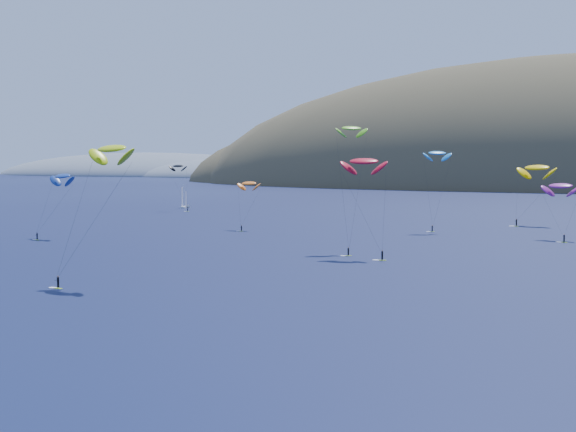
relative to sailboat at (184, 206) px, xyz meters
The scene contains 11 objects.
headland 633.15m from the sailboat, 122.80° to the left, with size 460.00×250.00×60.00m.
sailboat is the anchor object (origin of this frame).
kitesurfer_1 97.71m from the sailboat, 48.41° to the right, with size 6.68×8.92×14.30m.
kitesurfer_2 187.30m from the sailboat, 62.22° to the right, with size 8.98×11.69×23.02m.
kitesurfer_3 152.22m from the sailboat, 45.36° to the right, with size 7.83×15.70×27.33m.
kitesurfer_4 128.23m from the sailboat, 27.42° to the right, with size 7.95×6.48×22.61m.
kitesurfer_6 159.20m from the sailboat, 24.82° to the right, with size 9.06×11.45×15.05m.
kitesurfer_9 163.13m from the sailboat, 46.40° to the right, with size 10.97×8.65×21.04m.
kitesurfer_10 116.26m from the sailboat, 73.48° to the right, with size 8.95×11.75×17.19m.
kitesurfer_11 137.45m from the sailboat, 11.01° to the right, with size 12.32×13.52×19.68m.
kitesurfer_12 21.28m from the sailboat, 66.16° to the right, with size 10.17×6.01×18.21m.
Camera 1 is at (58.78, -49.00, 19.11)m, focal length 50.00 mm.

